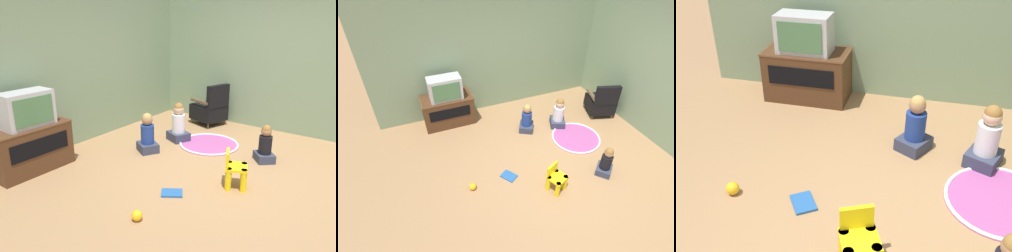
{
  "view_description": "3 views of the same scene",
  "coord_description": "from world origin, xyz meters",
  "views": [
    {
      "loc": [
        -3.8,
        -1.89,
        2.04
      ],
      "look_at": [
        -0.63,
        0.44,
        0.74
      ],
      "focal_mm": 35.0,
      "sensor_mm": 36.0,
      "label": 1
    },
    {
      "loc": [
        -2.16,
        -2.72,
        3.52
      ],
      "look_at": [
        -0.78,
        0.67,
        0.73
      ],
      "focal_mm": 28.0,
      "sensor_mm": 36.0,
      "label": 2
    },
    {
      "loc": [
        0.06,
        -2.3,
        2.41
      ],
      "look_at": [
        -0.66,
        0.59,
        0.6
      ],
      "focal_mm": 42.0,
      "sensor_mm": 36.0,
      "label": 3
    }
  ],
  "objects": [
    {
      "name": "play_mat",
      "position": [
        0.78,
        0.63,
        0.01
      ],
      "size": [
        1.0,
        1.0,
        0.04
      ],
      "color": "#A54C8C",
      "rests_on": "ground_plane"
    },
    {
      "name": "child_watching_left",
      "position": [
        -0.06,
        1.27,
        0.28
      ],
      "size": [
        0.41,
        0.42,
        0.64
      ],
      "rotation": [
        0.0,
        0.0,
        1.05
      ],
      "color": "#33384C",
      "rests_on": "ground_plane"
    },
    {
      "name": "toy_ball",
      "position": [
        -1.59,
        0.14,
        0.06
      ],
      "size": [
        0.12,
        0.12,
        0.12
      ],
      "color": "yellow",
      "rests_on": "ground_plane"
    },
    {
      "name": "yellow_kid_chair",
      "position": [
        -0.31,
        -0.36,
        0.21
      ],
      "size": [
        0.36,
        0.36,
        0.48
      ],
      "rotation": [
        0.0,
        0.0,
        0.42
      ],
      "color": "yellow",
      "rests_on": "ground_plane"
    },
    {
      "name": "television",
      "position": [
        -1.53,
        2.12,
        0.89
      ],
      "size": [
        0.67,
        0.37,
        0.47
      ],
      "color": "#B7B7BC",
      "rests_on": "tv_cabinet"
    },
    {
      "name": "child_watching_center",
      "position": [
        0.68,
        -0.38,
        0.25
      ],
      "size": [
        0.38,
        0.38,
        0.57
      ],
      "rotation": [
        0.0,
        0.0,
        0.73
      ],
      "color": "#33384C",
      "rests_on": "ground_plane"
    },
    {
      "name": "book",
      "position": [
        -0.93,
        0.17,
        0.01
      ],
      "size": [
        0.3,
        0.32,
        0.02
      ],
      "rotation": [
        0.0,
        0.0,
        2.16
      ],
      "color": "#235699",
      "rests_on": "ground_plane"
    },
    {
      "name": "black_armchair",
      "position": [
        1.78,
        1.17,
        0.32
      ],
      "size": [
        0.69,
        0.72,
        0.83
      ],
      "rotation": [
        0.0,
        0.0,
        2.84
      ],
      "color": "brown",
      "rests_on": "ground_plane"
    },
    {
      "name": "tv_cabinet",
      "position": [
        -1.53,
        2.17,
        0.34
      ],
      "size": [
        1.08,
        0.55,
        0.66
      ],
      "color": "#4C2D19",
      "rests_on": "ground_plane"
    },
    {
      "name": "wall_back",
      "position": [
        -0.35,
        2.52,
        1.39
      ],
      "size": [
        5.29,
        0.12,
        2.79
      ],
      "color": "gray",
      "rests_on": "ground_plane"
    },
    {
      "name": "ground_plane",
      "position": [
        0.0,
        0.0,
        0.0
      ],
      "size": [
        30.0,
        30.0,
        0.0
      ],
      "primitive_type": "plane",
      "color": "#9E754C"
    },
    {
      "name": "child_watching_right",
      "position": [
        0.65,
        1.16,
        0.29
      ],
      "size": [
        0.41,
        0.44,
        0.68
      ],
      "rotation": [
        0.0,
        0.0,
        1.16
      ],
      "color": "#33384C",
      "rests_on": "ground_plane"
    }
  ]
}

